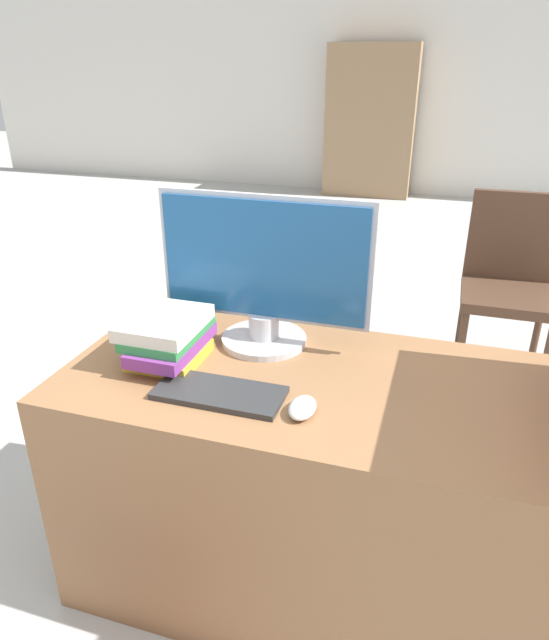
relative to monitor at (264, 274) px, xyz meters
The scene contains 8 objects.
wall_back 5.68m from the monitor, 88.10° to the left, with size 12.00×0.06×2.80m.
desk 0.63m from the monitor, 40.84° to the right, with size 1.34×0.67×0.72m.
monitor is the anchor object (origin of this frame).
keyboard 0.38m from the monitor, 92.49° to the right, with size 0.33×0.14×0.02m.
mouse 0.44m from the monitor, 58.05° to the right, with size 0.06×0.10×0.03m.
book_stack 0.32m from the monitor, 140.63° to the right, with size 0.20×0.28×0.13m.
far_chair 1.68m from the monitor, 60.26° to the left, with size 0.44×0.44×0.91m.
bookshelf_far 5.44m from the monitor, 95.49° to the left, with size 1.00×0.32×1.66m.
Camera 1 is at (0.30, -0.95, 1.50)m, focal length 32.00 mm.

